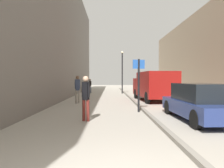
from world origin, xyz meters
The scene contains 10 objects.
ground_plane centered at (0.00, 12.00, 0.00)m, with size 80.00×80.00×0.00m, color #A8A093.
building_facade_left centered at (-4.77, 12.00, 5.76)m, with size 2.35×40.00×11.51m, color slate.
kerb_strip centered at (1.58, 12.00, 0.06)m, with size 0.16×40.00×0.12m, color gray.
pedestrian_main_foreground centered at (-1.06, 5.25, 1.01)m, with size 0.33×0.26×1.74m.
pedestrian_mid_block centered at (-2.40, 20.92, 0.94)m, with size 0.32×0.21×1.63m.
pedestrian_far_crossing centered at (-2.29, 11.01, 1.06)m, with size 0.36×0.26×1.84m.
delivery_van centered at (3.16, 12.54, 1.16)m, with size 2.50×5.29×2.13m.
parked_car centered at (3.44, 5.38, 0.71)m, with size 1.94×4.25×1.45m.
street_sign_post centered at (1.29, 7.37, 1.55)m, with size 0.60×0.13×2.60m.
lamp_post centered at (1.28, 20.34, 2.72)m, with size 0.28×0.28×4.76m.
Camera 1 is at (-0.13, -2.61, 1.63)m, focal length 32.74 mm.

